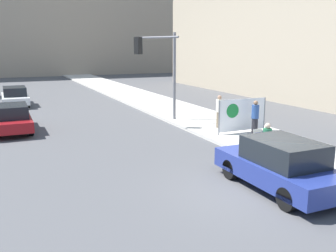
# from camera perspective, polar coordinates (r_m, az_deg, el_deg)

# --- Properties ---
(ground_plane) EXTENTS (160.00, 160.00, 0.00)m
(ground_plane) POSITION_cam_1_polar(r_m,az_deg,el_deg) (11.49, 13.22, -9.79)
(ground_plane) COLOR #4F4F51
(sidewalk_curb) EXTENTS (4.03, 90.00, 0.17)m
(sidewalk_curb) POSITION_cam_1_polar(r_m,az_deg,el_deg) (25.97, -0.08, 2.85)
(sidewalk_curb) COLOR beige
(sidewalk_curb) RESTS_ON ground_plane
(seated_protester) EXTENTS (0.92, 0.77, 1.18)m
(seated_protester) POSITION_cam_1_polar(r_m,az_deg,el_deg) (14.81, 15.01, -1.72)
(seated_protester) COLOR #474C56
(seated_protester) RESTS_ON sidewalk_curb
(jogger_on_sidewalk) EXTENTS (0.34, 0.34, 1.62)m
(jogger_on_sidewalk) POSITION_cam_1_polar(r_m,az_deg,el_deg) (17.78, 13.12, 1.25)
(jogger_on_sidewalk) COLOR black
(jogger_on_sidewalk) RESTS_ON sidewalk_curb
(pedestrian_behind) EXTENTS (0.34, 0.34, 1.66)m
(pedestrian_behind) POSITION_cam_1_polar(r_m,az_deg,el_deg) (19.09, 7.81, 2.24)
(pedestrian_behind) COLOR #756651
(pedestrian_behind) RESTS_ON sidewalk_curb
(protest_banner) EXTENTS (2.65, 0.06, 1.63)m
(protest_banner) POSITION_cam_1_polar(r_m,az_deg,el_deg) (18.17, 11.22, 1.70)
(protest_banner) COLOR slate
(protest_banner) RESTS_ON sidewalk_curb
(traffic_light_pole) EXTENTS (2.82, 2.59, 4.81)m
(traffic_light_pole) POSITION_cam_1_polar(r_m,az_deg,el_deg) (20.08, -1.14, 9.83)
(traffic_light_pole) COLOR slate
(traffic_light_pole) RESTS_ON sidewalk_curb
(parked_car_curbside) EXTENTS (1.87, 4.26, 1.55)m
(parked_car_curbside) POSITION_cam_1_polar(r_m,az_deg,el_deg) (11.64, 16.74, -5.71)
(parked_car_curbside) COLOR navy
(parked_car_curbside) RESTS_ON ground_plane
(car_on_road_nearest) EXTENTS (1.89, 4.29, 1.39)m
(car_on_road_nearest) POSITION_cam_1_polar(r_m,az_deg,el_deg) (20.33, -22.88, 1.11)
(car_on_road_nearest) COLOR maroon
(car_on_road_nearest) RESTS_ON ground_plane
(car_on_road_midblock) EXTENTS (1.75, 4.39, 1.39)m
(car_on_road_midblock) POSITION_cam_1_polar(r_m,az_deg,el_deg) (29.29, -22.29, 4.21)
(car_on_road_midblock) COLOR white
(car_on_road_midblock) RESTS_ON ground_plane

